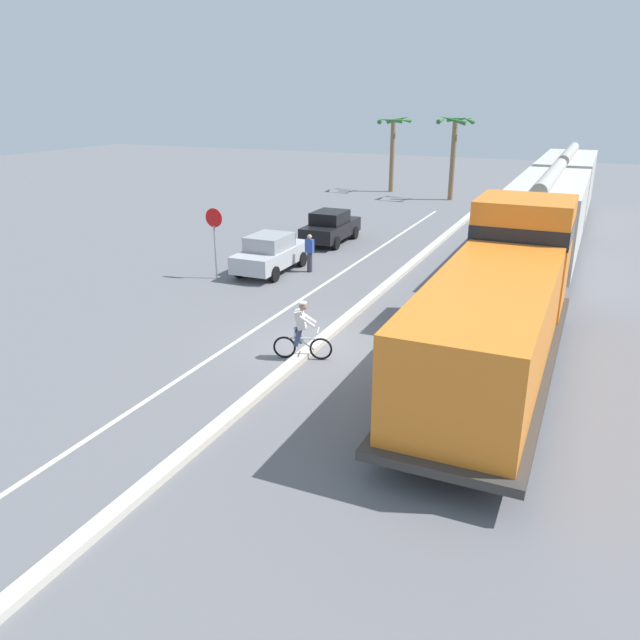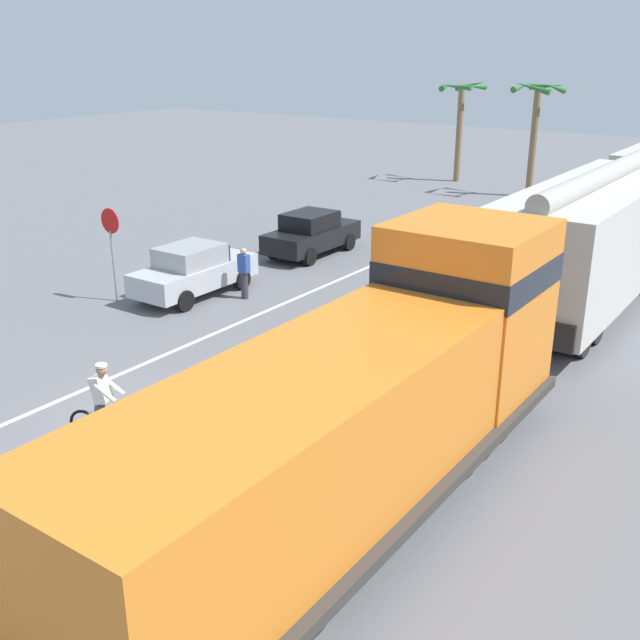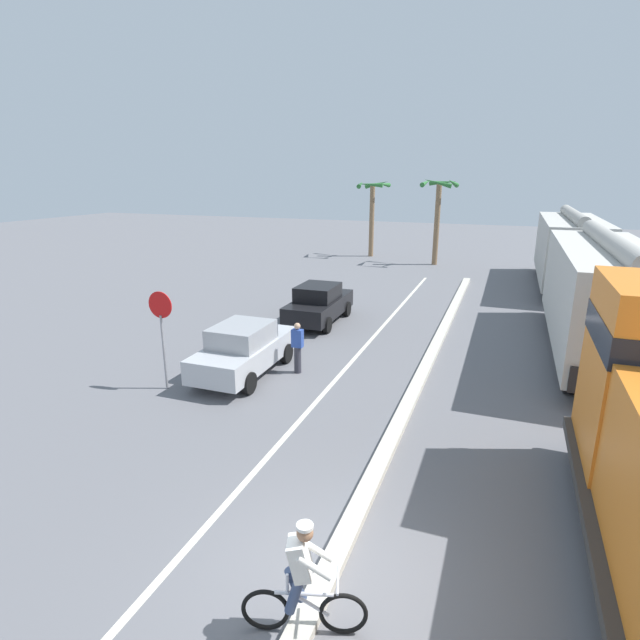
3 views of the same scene
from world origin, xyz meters
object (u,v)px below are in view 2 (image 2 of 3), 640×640
at_px(stop_sign, 111,237).
at_px(palm_tree_near, 461,110).
at_px(hopper_car_lead, 591,240).
at_px(pedestrian_by_cars, 244,272).
at_px(locomotive, 372,402).
at_px(cyclist, 104,407).
at_px(parked_car_silver, 194,270).
at_px(parked_car_black, 312,233).
at_px(palm_tree_far, 536,115).

relative_size(stop_sign, palm_tree_near, 0.51).
xyz_separation_m(hopper_car_lead, palm_tree_near, (-12.85, 18.23, 1.93)).
bearing_deg(pedestrian_by_cars, locomotive, -38.27).
xyz_separation_m(cyclist, palm_tree_near, (-7.68, 31.86, 3.19)).
bearing_deg(parked_car_silver, parked_car_black, 88.70).
bearing_deg(stop_sign, locomotive, -20.88).
height_order(parked_car_black, palm_tree_far, palm_tree_far).
bearing_deg(palm_tree_near, parked_car_silver, -84.11).
relative_size(cyclist, palm_tree_far, 0.29).
height_order(cyclist, palm_tree_far, palm_tree_far).
relative_size(palm_tree_far, pedestrian_by_cars, 3.60).
relative_size(locomotive, palm_tree_far, 1.99).
relative_size(hopper_car_lead, palm_tree_far, 1.82).
distance_m(stop_sign, palm_tree_far, 24.26).
bearing_deg(parked_car_silver, pedestrian_by_cars, 23.72).
distance_m(parked_car_silver, palm_tree_far, 22.42).
bearing_deg(cyclist, palm_tree_far, 94.98).
height_order(cyclist, stop_sign, stop_sign).
height_order(parked_car_silver, stop_sign, stop_sign).
relative_size(locomotive, parked_car_black, 2.75).
relative_size(palm_tree_near, pedestrian_by_cars, 3.48).
distance_m(palm_tree_near, palm_tree_far, 5.47).
height_order(parked_car_silver, parked_car_black, same).
xyz_separation_m(locomotive, stop_sign, (-11.94, 4.55, 0.23)).
bearing_deg(palm_tree_far, palm_tree_near, 158.29).
relative_size(parked_car_silver, palm_tree_near, 0.75).
xyz_separation_m(palm_tree_near, palm_tree_far, (5.08, -2.02, 0.11)).
bearing_deg(locomotive, pedestrian_by_cars, 141.73).
distance_m(parked_car_silver, cyclist, 9.38).
relative_size(parked_car_silver, palm_tree_far, 0.72).
xyz_separation_m(cyclist, stop_sign, (-6.77, 6.02, 1.21)).
relative_size(parked_car_black, palm_tree_near, 0.75).
bearing_deg(cyclist, locomotive, 15.88).
xyz_separation_m(locomotive, palm_tree_far, (-7.77, 28.36, 2.33)).
distance_m(hopper_car_lead, palm_tree_far, 18.09).
relative_size(parked_car_black, stop_sign, 1.46).
height_order(stop_sign, pedestrian_by_cars, stop_sign).
relative_size(locomotive, pedestrian_by_cars, 7.17).
xyz_separation_m(stop_sign, pedestrian_by_cars, (3.07, 2.44, -1.18)).
bearing_deg(hopper_car_lead, pedestrian_by_cars, -149.82).
distance_m(hopper_car_lead, pedestrian_by_cars, 10.34).
bearing_deg(parked_car_black, stop_sign, -102.24).
xyz_separation_m(palm_tree_far, pedestrian_by_cars, (-1.11, -21.36, -3.28)).
relative_size(palm_tree_near, palm_tree_far, 0.97).
bearing_deg(cyclist, stop_sign, 138.35).
bearing_deg(parked_car_black, palm_tree_near, 98.29).
height_order(locomotive, stop_sign, locomotive).
bearing_deg(pedestrian_by_cars, cyclist, -66.36).
distance_m(cyclist, palm_tree_near, 32.92).
relative_size(stop_sign, pedestrian_by_cars, 1.78).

